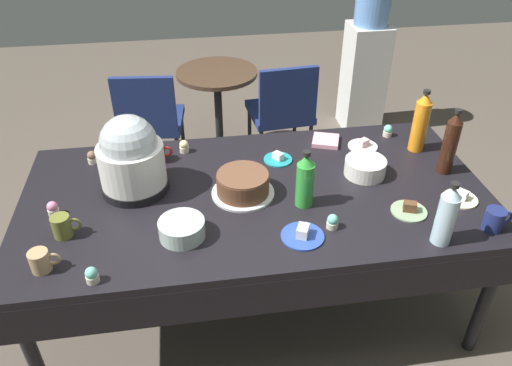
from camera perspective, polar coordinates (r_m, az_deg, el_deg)
The scene contains 30 objects.
ground at distance 2.88m, azimuth 0.00°, elevation -13.20°, with size 9.00×9.00×0.00m, color brown.
potluck_table at distance 2.41m, azimuth 0.00°, elevation -2.19°, with size 2.20×1.10×0.75m.
frosted_layer_cake at distance 2.33m, azimuth -1.51°, elevation -0.17°, with size 0.30×0.30×0.11m.
slow_cooker at distance 2.36m, azimuth -14.08°, elevation 2.86°, with size 0.32×0.32×0.38m.
glass_salad_bowl at distance 2.12m, azimuth -8.46°, elevation -5.19°, with size 0.20×0.20×0.08m, color #B2C6BC.
ceramic_snack_bowl at distance 2.53m, azimuth 12.34°, elevation 1.78°, with size 0.20×0.20×0.08m, color silver.
dessert_plate_white at distance 2.78m, azimuth 12.09°, elevation 4.24°, with size 0.16×0.16×0.05m.
dessert_plate_cobalt at distance 2.12m, azimuth 5.34°, elevation -5.86°, with size 0.18×0.18×0.05m.
dessert_plate_sage at distance 2.34m, azimuth 17.08°, elevation -2.93°, with size 0.16×0.16×0.05m.
dessert_plate_teal at distance 2.60m, azimuth 2.52°, elevation 2.81°, with size 0.15×0.15×0.04m.
dessert_plate_cream at distance 2.50m, azimuth 22.31°, elevation -1.54°, with size 0.16×0.16×0.05m.
cupcake_cocoa at distance 2.69m, azimuth -8.21°, elevation 4.15°, with size 0.05×0.05×0.07m.
cupcake_vanilla at distance 2.70m, azimuth -18.19°, elevation 2.79°, with size 0.05×0.05×0.07m.
cupcake_mint at distance 2.39m, azimuth -22.17°, elevation -2.73°, with size 0.05×0.05×0.07m.
cupcake_berry at distance 2.17m, azimuth 8.72°, elevation -4.39°, with size 0.05×0.05×0.07m.
cupcake_lemon at distance 2.91m, azimuth 14.81°, elevation 5.78°, with size 0.05×0.05×0.07m.
cupcake_rose at distance 2.01m, azimuth -18.23°, elevation -9.96°, with size 0.05×0.05×0.07m.
soda_bottle_orange_juice at distance 2.76m, azimuth 18.26°, elevation 6.56°, with size 0.08×0.08×0.34m.
soda_bottle_lime_soda at distance 2.23m, azimuth 5.62°, elevation 0.28°, with size 0.08×0.08×0.28m.
soda_bottle_cola at distance 2.61m, azimuth 21.28°, elevation 4.22°, with size 0.07×0.07×0.34m.
soda_bottle_water at distance 2.15m, azimuth 20.93°, elevation -3.46°, with size 0.08×0.08×0.29m.
coffee_mug_navy at distance 2.36m, azimuth 25.60°, elevation -3.77°, with size 0.13×0.09×0.10m.
coffee_mug_olive at distance 2.24m, azimuth -21.21°, elevation -4.61°, with size 0.12×0.08×0.10m.
coffee_mug_tan at distance 2.11m, azimuth -23.35°, elevation -8.17°, with size 0.12×0.08×0.09m.
coffee_mug_red at distance 2.63m, azimuth -11.19°, elevation 3.39°, with size 0.12×0.08×0.09m.
paper_napkin_stack at distance 2.78m, azimuth 7.95°, elevation 4.80°, with size 0.14×0.14×0.02m, color pink.
maroon_chair_left at distance 3.66m, azimuth -12.04°, elevation 7.30°, with size 0.49×0.49×0.85m.
maroon_chair_right at distance 3.72m, azimuth 3.05°, elevation 8.49°, with size 0.48×0.48×0.85m.
round_cafe_table at distance 3.86m, azimuth -4.36°, elevation 9.57°, with size 0.60×0.60×0.72m.
water_cooler at distance 4.38m, azimuth 12.40°, elevation 13.34°, with size 0.32×0.32×1.24m.
Camera 1 is at (-0.29, -1.90, 2.14)m, focal length 35.05 mm.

